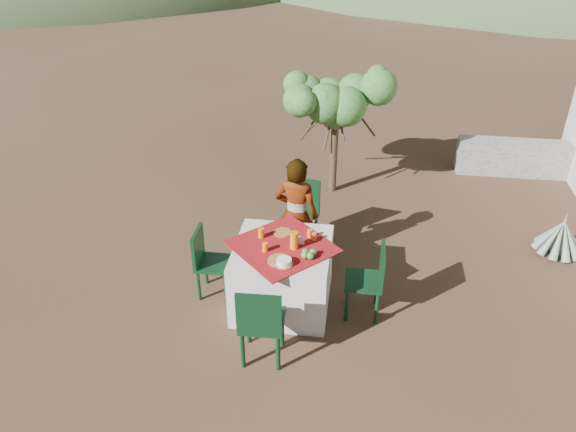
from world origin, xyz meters
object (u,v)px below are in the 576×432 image
Objects in this scene: juice_pitcher at (294,240)px; chair_right at (371,278)px; chair_far at (301,212)px; person at (296,215)px; table at (282,275)px; chair_near at (261,322)px; agave at (560,237)px; shrub_tree at (340,106)px; chair_left at (208,259)px.

chair_right is at bearing -1.64° from juice_pitcher.
juice_pitcher is (-0.82, 0.02, 0.38)m from chair_right.
chair_far is 0.48m from person.
chair_near is (-0.07, -0.92, 0.13)m from table.
chair_right is 2.82m from agave.
chair_far is 2.07m from chair_near.
agave is (3.26, 0.32, -0.29)m from chair_far.
person is 7.43× the size of juice_pitcher.
juice_pitcher is at bearing -76.36° from chair_far.
shrub_tree is (0.36, 2.05, 0.61)m from person.
chair_far is 1.85m from shrub_tree.
table is at bearing -96.37° from chair_near.
person is 3.39m from agave.
chair_far is at bearing -102.27° from shrub_tree.
chair_far is 0.55× the size of shrub_tree.
chair_near is 3.81m from shrub_tree.
chair_near is 1.26m from chair_left.
person reaches higher than agave.
chair_far is 1.49m from chair_right.
chair_left is 1.06m from juice_pitcher.
person is at bearing -54.48° from chair_left.
chair_far reaches higher than agave.
chair_right is (1.80, -0.11, 0.02)m from chair_left.
chair_left reaches higher than agave.
shrub_tree is (1.27, 2.70, 0.87)m from chair_left.
table is 0.86m from chair_left.
juice_pitcher reaches higher than agave.
chair_far is 1.00× the size of chair_near.
chair_near is 1.07× the size of chair_right.
table is 0.77× the size of shrub_tree.
juice_pitcher is (0.20, 0.90, 0.35)m from chair_near.
chair_near is 1.40× the size of agave.
table is 1.58× the size of chair_left.
shrub_tree is (0.48, 3.69, 0.82)m from chair_near.
shrub_tree is (-0.54, 2.81, 0.86)m from chair_right.
chair_right is at bearing -93.70° from chair_left.
chair_far is at bearing 93.28° from juice_pitcher.
shrub_tree is at bearing -169.41° from chair_right.
shrub_tree is 3.37m from agave.
chair_near is at bearing -97.47° from shrub_tree.
chair_near reaches higher than table.
agave is (3.39, 2.39, -0.29)m from chair_near.
chair_far is at bearing -81.88° from person.
chair_left is at bearing -161.40° from agave.
juice_pitcher reaches higher than chair_near.
juice_pitcher is at bearing 104.41° from person.
chair_right is at bearing -79.21° from shrub_tree.
juice_pitcher is at bearing -95.85° from shrub_tree.
juice_pitcher reaches higher than table.
chair_far is 0.64× the size of person.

